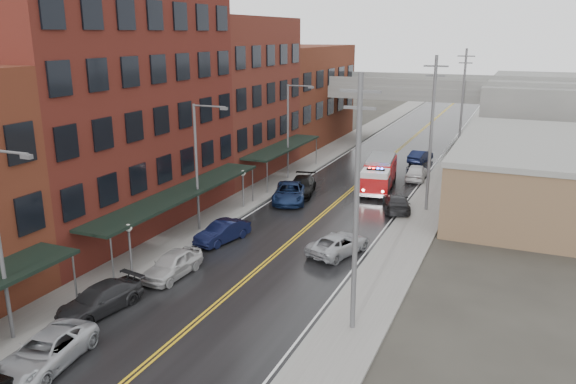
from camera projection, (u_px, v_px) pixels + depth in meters
The scene contains 32 objects.
road at pixel (318, 218), 42.58m from camera, with size 11.00×160.00×0.02m, color black.
sidewalk_left at pixel (234, 206), 45.32m from camera, with size 3.00×160.00×0.15m, color slate.
sidewalk_right at pixel (415, 230), 39.80m from camera, with size 3.00×160.00×0.15m, color slate.
curb_left at pixel (252, 208), 44.69m from camera, with size 0.30×160.00×0.15m, color gray.
curb_right at pixel (392, 227), 40.43m from camera, with size 0.30×160.00×0.15m, color gray.
brick_building_b at pixel (106, 101), 38.95m from camera, with size 9.00×20.00×18.00m, color #5D2018.
brick_building_c at pixel (229, 97), 54.84m from camera, with size 9.00×15.00×15.00m, color maroon.
brick_building_far at pixel (297, 95), 70.73m from camera, with size 9.00×20.00×12.00m, color maroon.
tan_building at pixel (550, 177), 44.70m from camera, with size 14.00×22.00×5.00m, color #7E6244.
right_far_block at pixel (564, 112), 70.07m from camera, with size 18.00×30.00×8.00m, color slate.
awning_1 at pixel (181, 193), 38.40m from camera, with size 2.60×18.00×3.09m.
awning_2 at pixel (283, 147), 53.88m from camera, with size 2.60×13.00×3.09m.
globe_lamp_1 at pixel (129, 238), 31.98m from camera, with size 0.44×0.44×3.12m.
globe_lamp_2 at pixel (243, 180), 44.37m from camera, with size 0.44×0.44×3.12m.
street_lamp_0 at pixel (2, 234), 24.17m from camera, with size 2.64×0.22×9.00m.
street_lamp_1 at pixel (199, 160), 38.33m from camera, with size 2.64×0.22×9.00m.
street_lamp_2 at pixel (290, 126), 52.48m from camera, with size 2.64×0.22×9.00m.
utility_pole_0 at pixel (357, 203), 24.87m from camera, with size 1.80×0.24×12.00m.
utility_pole_1 at pixel (431, 132), 42.56m from camera, with size 1.80×0.24×12.00m.
utility_pole_2 at pixel (462, 103), 60.25m from camera, with size 1.80×0.24×12.00m.
overpass at pixel (408, 96), 69.25m from camera, with size 40.00×10.00×7.50m.
fire_truck at pixel (379, 174), 49.92m from camera, with size 3.75×7.79×2.76m.
parked_car_left_2 at pixel (46, 352), 23.52m from camera, with size 2.26×4.90×1.36m, color #ACAFB4.
parked_car_left_3 at pixel (100, 299), 28.13m from camera, with size 1.91×4.71×1.37m, color #242426.
parked_car_left_4 at pixel (173, 264), 32.26m from camera, with size 1.74×4.32×1.47m, color #B8B8B8.
parked_car_left_5 at pixel (223, 232), 37.62m from camera, with size 1.47×4.22×1.39m, color black.
parked_car_left_6 at pixel (290, 193), 46.60m from camera, with size 2.57×5.57×1.55m, color #14254D.
parked_car_left_7 at pixel (301, 186), 48.61m from camera, with size 2.11×5.19×1.51m, color black.
parked_car_right_0 at pixel (339, 244), 35.61m from camera, with size 2.20×4.77×1.32m, color #9FA2A7.
parked_car_right_1 at pixel (396, 202), 44.22m from camera, with size 1.94×4.77×1.39m, color black.
parked_car_right_2 at pixel (416, 172), 53.39m from camera, with size 1.82×4.53×1.54m, color silver.
parked_car_right_3 at pixel (420, 156), 60.67m from camera, with size 1.46×4.18×1.38m, color black.
Camera 1 is at (13.74, -8.07, 13.56)m, focal length 35.00 mm.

